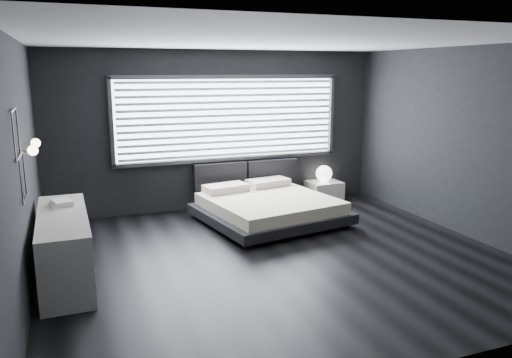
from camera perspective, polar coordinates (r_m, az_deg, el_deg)
name	(u,v)px	position (r m, az deg, el deg)	size (l,w,h in m)	color
room	(279,154)	(6.38, 2.70, 2.87)	(6.04, 6.00, 2.80)	black
window	(230,119)	(8.93, -3.00, 6.92)	(4.14, 0.09, 1.52)	white
headboard	(247,175)	(9.13, -1.09, 0.44)	(1.96, 0.16, 0.52)	black
sconce_near	(32,150)	(5.90, -24.18, 2.99)	(0.18, 0.11, 0.11)	silver
sconce_far	(35,143)	(6.50, -23.90, 3.77)	(0.18, 0.11, 0.11)	silver
wall_art_upper	(16,134)	(5.28, -25.76, 4.62)	(0.01, 0.48, 0.48)	#47474C
wall_art_lower	(23,177)	(5.60, -25.11, 0.17)	(0.01, 0.48, 0.48)	#47474C
bed	(268,207)	(8.21, 1.44, -3.21)	(2.39, 2.32, 0.54)	black
nightstand	(324,191)	(9.71, 7.78, -1.32)	(0.61, 0.51, 0.36)	white
orb_lamp	(324,173)	(9.66, 7.78, 0.64)	(0.31, 0.31, 0.31)	white
dresser	(65,246)	(6.39, -21.01, -7.21)	(0.59, 2.00, 0.80)	white
book_stack	(62,203)	(6.70, -21.33, -2.53)	(0.29, 0.36, 0.07)	white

